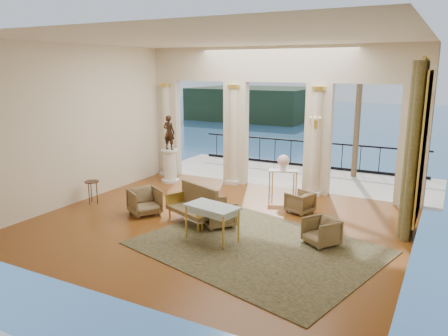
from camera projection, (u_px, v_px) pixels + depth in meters
The scene contains 23 objects.
floor at pixel (217, 224), 11.02m from camera, with size 9.00×9.00×0.00m, color #4F2A0A.
room_walls at pixel (192, 114), 9.41m from camera, with size 9.00×9.00×9.00m.
arcade at pixel (276, 109), 13.72m from camera, with size 9.00×0.56×4.50m.
terrace at pixel (293, 176), 16.02m from camera, with size 10.00×3.60×0.10m, color #A49B8A.
balustrade at pixel (307, 156), 17.29m from camera, with size 9.00×0.06×1.03m.
palm_tree at pixel (362, 60), 14.86m from camera, with size 2.00×2.00×4.50m.
headland at pixel (255, 103), 85.64m from camera, with size 22.00×18.00×6.00m, color black.
sea at pixel (414, 136), 64.00m from camera, with size 160.00×160.00×0.00m, color #23577B.
curtain at pixel (414, 150), 9.90m from camera, with size 0.33×1.40×4.09m.
window_frame at pixel (423, 147), 9.79m from camera, with size 0.04×1.60×3.40m, color gold.
wall_sconce at pixel (316, 124), 12.89m from camera, with size 0.30×0.11×0.33m.
rug at pixel (257, 247), 9.55m from camera, with size 4.89×3.80×0.02m, color #2A3119.
armchair_a at pixel (145, 200), 11.65m from camera, with size 0.75×0.70×0.77m, color #49351F.
armchair_b at pixel (321, 230), 9.64m from camera, with size 0.65×0.61×0.67m, color #49351F.
armchair_c at pixel (300, 201), 11.78m from camera, with size 0.63×0.59×0.64m, color #49351F.
armchair_d at pixel (219, 212), 10.77m from camera, with size 0.71×0.67×0.74m, color #49351F.
settee at pixel (194, 204), 11.03m from camera, with size 1.55×1.10×0.95m.
game_table at pixel (212, 209), 9.81m from camera, with size 1.30×0.87×0.82m.
pedestal at pixel (170, 166), 14.96m from camera, with size 0.62×0.62×1.13m.
statue at pixel (169, 132), 14.70m from camera, with size 0.42×0.28×1.16m, color #312016.
console_table at pixel (283, 175), 13.21m from camera, with size 0.93×0.64×0.82m.
urn at pixel (283, 161), 13.12m from camera, with size 0.36×0.36×0.47m.
side_table at pixel (92, 184), 12.53m from camera, with size 0.41×0.41×0.67m.
Camera 1 is at (5.03, -9.12, 3.85)m, focal length 35.00 mm.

